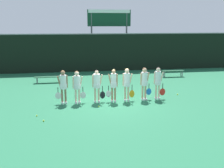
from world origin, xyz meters
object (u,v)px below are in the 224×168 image
object	(u,v)px
bench_far	(173,71)
player_5	(144,81)
player_4	(127,82)
tennis_ball_3	(37,116)
player_0	(63,84)
tennis_ball_2	(156,93)
scoreboard	(109,23)
player_3	(113,83)
tennis_ball_0	(99,106)
player_2	(97,83)
player_6	(158,81)
tennis_ball_4	(178,94)
bench_courtside	(49,77)
player_1	(77,84)
tennis_ball_1	(44,121)

from	to	relation	value
bench_far	player_5	bearing A→B (deg)	-124.03
player_4	tennis_ball_3	world-z (taller)	player_4
player_0	tennis_ball_2	size ratio (longest dim) A/B	23.80
scoreboard	tennis_ball_2	size ratio (longest dim) A/B	71.14
player_3	tennis_ball_0	size ratio (longest dim) A/B	25.09
player_0	player_5	xyz separation A→B (m)	(4.21, -0.02, 0.03)
player_2	player_4	bearing A→B (deg)	0.66
player_4	player_5	distance (m)	0.94
tennis_ball_2	player_4	bearing A→B (deg)	-149.48
player_4	tennis_ball_3	xyz separation A→B (m)	(-4.41, -1.70, -0.99)
player_5	tennis_ball_0	xyz separation A→B (m)	(-2.52, -0.87, -1.01)
scoreboard	player_3	world-z (taller)	scoreboard
player_0	tennis_ball_0	world-z (taller)	player_0
bench_far	tennis_ball_2	world-z (taller)	bench_far
player_0	player_3	bearing A→B (deg)	-8.89
scoreboard	player_6	xyz separation A→B (m)	(1.15, -9.93, -2.97)
tennis_ball_0	tennis_ball_4	distance (m)	4.89
tennis_ball_2	tennis_ball_4	world-z (taller)	tennis_ball_2
player_3	tennis_ball_2	distance (m)	3.11
bench_courtside	tennis_ball_0	world-z (taller)	bench_courtside
player_6	tennis_ball_4	bearing A→B (deg)	30.38
tennis_ball_0	tennis_ball_4	bearing A→B (deg)	17.51
player_1	tennis_ball_0	xyz separation A→B (m)	(0.99, -0.85, -0.96)
scoreboard	tennis_ball_1	bearing A→B (deg)	-110.44
player_2	player_4	xyz separation A→B (m)	(1.57, -0.01, 0.03)
bench_courtside	tennis_ball_2	size ratio (longest dim) A/B	28.33
player_2	player_3	world-z (taller)	player_3
bench_courtside	player_4	size ratio (longest dim) A/B	1.18
player_4	player_1	bearing A→B (deg)	-172.10
player_5	tennis_ball_2	distance (m)	1.84
player_6	tennis_ball_1	world-z (taller)	player_6
tennis_ball_2	tennis_ball_1	bearing A→B (deg)	-149.54
bench_far	player_6	distance (m)	6.37
bench_far	player_4	xyz separation A→B (m)	(-4.80, -5.60, 0.62)
player_4	player_6	world-z (taller)	player_6
bench_far	player_6	xyz separation A→B (m)	(-3.09, -5.53, 0.61)
player_4	tennis_ball_2	distance (m)	2.50
player_6	tennis_ball_4	xyz separation A→B (m)	(1.39, 0.56, -0.98)
bench_far	tennis_ball_4	distance (m)	5.27
tennis_ball_0	player_3	bearing A→B (deg)	43.04
tennis_ball_3	player_6	bearing A→B (deg)	16.10
player_3	player_1	bearing A→B (deg)	-172.13
scoreboard	player_0	size ratio (longest dim) A/B	2.99
player_6	tennis_ball_2	bearing A→B (deg)	84.26
player_1	player_6	bearing A→B (deg)	-3.06
tennis_ball_0	tennis_ball_4	xyz separation A→B (m)	(4.67, 1.47, 0.00)
tennis_ball_1	player_1	bearing A→B (deg)	58.02
player_2	tennis_ball_4	xyz separation A→B (m)	(4.66, 0.61, -0.96)
tennis_ball_0	tennis_ball_4	size ratio (longest dim) A/B	0.96
tennis_ball_1	tennis_ball_2	distance (m)	7.01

